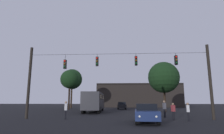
{
  "coord_description": "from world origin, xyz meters",
  "views": [
    {
      "loc": [
        0.53,
        -7.1,
        1.73
      ],
      "look_at": [
        -0.74,
        15.12,
        5.81
      ],
      "focal_mm": 29.81,
      "sensor_mm": 36.0,
      "label": 1
    }
  ],
  "objects_px": {
    "car_far_left": "(122,105)",
    "tree_left_silhouette": "(164,77)",
    "city_bus": "(94,100)",
    "car_near_right": "(146,113)",
    "pedestrian_crossing_center": "(66,109)",
    "pedestrian_crossing_right": "(173,110)",
    "tree_behind_building": "(70,79)",
    "pedestrian_near_bus": "(188,111)",
    "tree_right_far": "(72,79)",
    "pedestrian_crossing_left": "(164,108)"
  },
  "relations": [
    {
      "from": "city_bus",
      "to": "car_near_right",
      "type": "relative_size",
      "value": 2.5
    },
    {
      "from": "pedestrian_crossing_center",
      "to": "tree_behind_building",
      "type": "height_order",
      "value": "tree_behind_building"
    },
    {
      "from": "pedestrian_crossing_left",
      "to": "pedestrian_crossing_right",
      "type": "bearing_deg",
      "value": -85.27
    },
    {
      "from": "car_far_left",
      "to": "tree_left_silhouette",
      "type": "distance_m",
      "value": 12.85
    },
    {
      "from": "pedestrian_crossing_center",
      "to": "tree_left_silhouette",
      "type": "xyz_separation_m",
      "value": [
        12.32,
        12.95,
        4.61
      ]
    },
    {
      "from": "car_near_right",
      "to": "tree_right_far",
      "type": "relative_size",
      "value": 0.45
    },
    {
      "from": "tree_behind_building",
      "to": "car_near_right",
      "type": "bearing_deg",
      "value": -60.29
    },
    {
      "from": "city_bus",
      "to": "tree_behind_building",
      "type": "xyz_separation_m",
      "value": [
        -6.54,
        8.31,
        4.36
      ]
    },
    {
      "from": "pedestrian_near_bus",
      "to": "tree_behind_building",
      "type": "bearing_deg",
      "value": 128.09
    },
    {
      "from": "car_near_right",
      "to": "tree_left_silhouette",
      "type": "distance_m",
      "value": 16.85
    },
    {
      "from": "pedestrian_crossing_left",
      "to": "pedestrian_crossing_right",
      "type": "height_order",
      "value": "pedestrian_crossing_left"
    },
    {
      "from": "car_far_left",
      "to": "pedestrian_crossing_left",
      "type": "relative_size",
      "value": 2.47
    },
    {
      "from": "car_far_left",
      "to": "city_bus",
      "type": "bearing_deg",
      "value": -112.46
    },
    {
      "from": "car_near_right",
      "to": "pedestrian_crossing_right",
      "type": "bearing_deg",
      "value": 40.24
    },
    {
      "from": "car_far_left",
      "to": "tree_left_silhouette",
      "type": "xyz_separation_m",
      "value": [
        7.05,
        -9.63,
        4.79
      ]
    },
    {
      "from": "car_near_right",
      "to": "tree_left_silhouette",
      "type": "bearing_deg",
      "value": 72.3
    },
    {
      "from": "pedestrian_crossing_left",
      "to": "pedestrian_near_bus",
      "type": "xyz_separation_m",
      "value": [
        1.24,
        -3.64,
        -0.13
      ]
    },
    {
      "from": "city_bus",
      "to": "tree_behind_building",
      "type": "height_order",
      "value": "tree_behind_building"
    },
    {
      "from": "tree_behind_building",
      "to": "tree_right_far",
      "type": "relative_size",
      "value": 0.84
    },
    {
      "from": "pedestrian_crossing_center",
      "to": "tree_behind_building",
      "type": "bearing_deg",
      "value": 105.41
    },
    {
      "from": "city_bus",
      "to": "pedestrian_crossing_right",
      "type": "xyz_separation_m",
      "value": [
        9.26,
        -12.15,
        -0.99
      ]
    },
    {
      "from": "car_near_right",
      "to": "car_far_left",
      "type": "xyz_separation_m",
      "value": [
        -2.13,
        25.02,
        0.0
      ]
    },
    {
      "from": "car_near_right",
      "to": "tree_right_far",
      "type": "distance_m",
      "value": 34.95
    },
    {
      "from": "city_bus",
      "to": "tree_right_far",
      "type": "distance_m",
      "value": 19.24
    },
    {
      "from": "pedestrian_crossing_center",
      "to": "tree_right_far",
      "type": "distance_m",
      "value": 30.16
    },
    {
      "from": "city_bus",
      "to": "car_far_left",
      "type": "xyz_separation_m",
      "value": [
        4.35,
        10.52,
        -1.07
      ]
    },
    {
      "from": "pedestrian_crossing_center",
      "to": "tree_left_silhouette",
      "type": "height_order",
      "value": "tree_left_silhouette"
    },
    {
      "from": "pedestrian_near_bus",
      "to": "tree_left_silhouette",
      "type": "bearing_deg",
      "value": 85.45
    },
    {
      "from": "pedestrian_crossing_right",
      "to": "tree_behind_building",
      "type": "xyz_separation_m",
      "value": [
        -15.79,
        20.46,
        5.36
      ]
    },
    {
      "from": "pedestrian_crossing_center",
      "to": "pedestrian_crossing_right",
      "type": "relative_size",
      "value": 1.1
    },
    {
      "from": "pedestrian_crossing_left",
      "to": "tree_right_far",
      "type": "relative_size",
      "value": 0.18
    },
    {
      "from": "car_near_right",
      "to": "pedestrian_near_bus",
      "type": "xyz_separation_m",
      "value": [
        3.8,
        1.36,
        0.1
      ]
    },
    {
      "from": "city_bus",
      "to": "pedestrian_crossing_center",
      "type": "height_order",
      "value": "city_bus"
    },
    {
      "from": "car_far_left",
      "to": "pedestrian_crossing_left",
      "type": "distance_m",
      "value": 20.56
    },
    {
      "from": "pedestrian_crossing_right",
      "to": "tree_behind_building",
      "type": "distance_m",
      "value": 26.4
    },
    {
      "from": "car_near_right",
      "to": "tree_right_far",
      "type": "xyz_separation_m",
      "value": [
        -14.81,
        31.01,
        6.4
      ]
    },
    {
      "from": "car_far_left",
      "to": "pedestrian_crossing_right",
      "type": "height_order",
      "value": "pedestrian_crossing_right"
    },
    {
      "from": "tree_left_silhouette",
      "to": "car_far_left",
      "type": "bearing_deg",
      "value": 126.2
    },
    {
      "from": "tree_left_silhouette",
      "to": "tree_right_far",
      "type": "distance_m",
      "value": 25.2
    },
    {
      "from": "car_far_left",
      "to": "car_near_right",
      "type": "bearing_deg",
      "value": -85.13
    },
    {
      "from": "pedestrian_crossing_center",
      "to": "tree_behind_building",
      "type": "xyz_separation_m",
      "value": [
        -5.61,
        20.37,
        5.26
      ]
    },
    {
      "from": "pedestrian_crossing_right",
      "to": "tree_left_silhouette",
      "type": "bearing_deg",
      "value": 80.7
    },
    {
      "from": "car_far_left",
      "to": "pedestrian_crossing_right",
      "type": "distance_m",
      "value": 23.2
    },
    {
      "from": "pedestrian_near_bus",
      "to": "tree_left_silhouette",
      "type": "xyz_separation_m",
      "value": [
        1.12,
        14.03,
        4.69
      ]
    },
    {
      "from": "car_near_right",
      "to": "pedestrian_crossing_center",
      "type": "height_order",
      "value": "pedestrian_crossing_center"
    },
    {
      "from": "tree_behind_building",
      "to": "tree_right_far",
      "type": "distance_m",
      "value": 8.44
    },
    {
      "from": "pedestrian_crossing_center",
      "to": "pedestrian_crossing_right",
      "type": "distance_m",
      "value": 10.18
    },
    {
      "from": "city_bus",
      "to": "tree_behind_building",
      "type": "bearing_deg",
      "value": 128.19
    },
    {
      "from": "city_bus",
      "to": "car_near_right",
      "type": "bearing_deg",
      "value": -65.92
    },
    {
      "from": "car_near_right",
      "to": "pedestrian_crossing_center",
      "type": "xyz_separation_m",
      "value": [
        -7.41,
        2.44,
        0.18
      ]
    }
  ]
}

